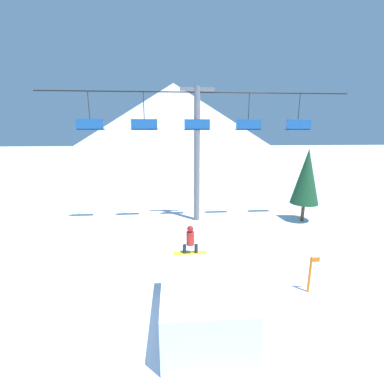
{
  "coord_description": "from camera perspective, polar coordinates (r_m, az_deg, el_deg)",
  "views": [
    {
      "loc": [
        -0.47,
        -7.33,
        6.7
      ],
      "look_at": [
        0.49,
        5.56,
        3.59
      ],
      "focal_mm": 24.0,
      "sensor_mm": 36.0,
      "label": 1
    }
  ],
  "objects": [
    {
      "name": "chairlift",
      "position": [
        18.75,
        1.11,
        11.03
      ],
      "size": [
        21.66,
        0.44,
        9.66
      ],
      "color": "slate",
      "rests_on": "ground_plane"
    },
    {
      "name": "snowboarder",
      "position": [
        10.55,
        -0.38,
        -10.58
      ],
      "size": [
        1.36,
        0.32,
        1.2
      ],
      "color": "yellow",
      "rests_on": "snow_ramp"
    },
    {
      "name": "snow_ramp",
      "position": [
        9.79,
        2.4,
        -22.85
      ],
      "size": [
        2.82,
        4.13,
        1.79
      ],
      "color": "white",
      "rests_on": "ground_plane"
    },
    {
      "name": "trail_marker",
      "position": [
        12.32,
        24.77,
        -16.11
      ],
      "size": [
        0.41,
        0.1,
        1.61
      ],
      "color": "orange",
      "rests_on": "ground_plane"
    },
    {
      "name": "ground_plane",
      "position": [
        9.94,
        -0.52,
        -28.87
      ],
      "size": [
        220.0,
        220.0,
        0.0
      ],
      "primitive_type": "plane",
      "color": "white"
    },
    {
      "name": "pine_tree_near",
      "position": [
        20.6,
        24.08,
        3.13
      ],
      "size": [
        2.02,
        2.02,
        5.46
      ],
      "color": "#4C3823",
      "rests_on": "ground_plane"
    },
    {
      "name": "mountain_ridge",
      "position": [
        76.29,
        -4.07,
        15.76
      ],
      "size": [
        63.37,
        63.37,
        19.49
      ],
      "color": "silver",
      "rests_on": "ground_plane"
    }
  ]
}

